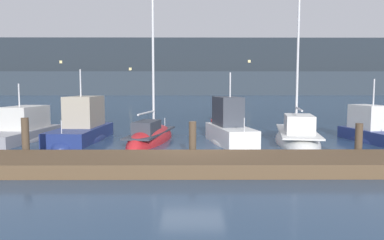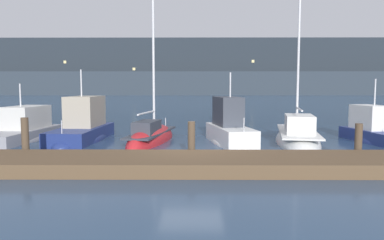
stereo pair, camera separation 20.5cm
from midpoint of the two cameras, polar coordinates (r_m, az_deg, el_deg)
ground_plane at (r=14.81m, az=0.33°, el=-5.87°), size 400.00×400.00×0.00m
dock at (r=12.85m, az=0.33°, el=-6.58°), size 34.28×2.80×0.45m
mooring_pile_1 at (r=15.74m, az=-23.73°, el=-2.64°), size 0.28×0.28×1.64m
mooring_pile_2 at (r=14.39m, az=0.33°, el=-3.20°), size 0.28×0.28×1.49m
mooring_pile_3 at (r=15.75m, az=24.36°, el=-3.05°), size 0.28×0.28×1.42m
motorboat_berth_2 at (r=21.59m, az=-24.25°, el=-2.00°), size 2.83×6.35×3.47m
motorboat_berth_3 at (r=20.49m, az=-16.06°, el=-1.88°), size 2.46×6.16×4.37m
sailboat_berth_4 at (r=19.27m, az=-5.94°, el=-3.01°), size 2.67×6.56×8.62m
motorboat_berth_5 at (r=18.58m, az=6.09°, el=-2.11°), size 2.48×5.06×3.96m
sailboat_berth_6 at (r=19.67m, az=16.06°, el=-2.82°), size 3.40×7.41×11.51m
motorboat_berth_7 at (r=21.24m, az=26.13°, el=-2.21°), size 2.33×4.81×3.82m
channel_buoy at (r=29.73m, az=4.75°, el=1.13°), size 1.44×1.44×1.92m
hillside_backdrop at (r=120.22m, az=0.38°, el=7.71°), size 240.00×23.00×17.08m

